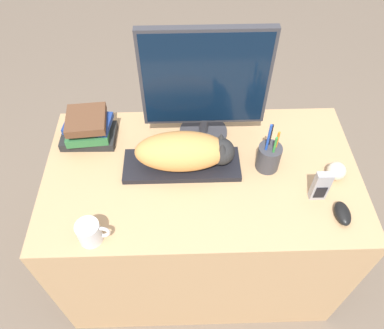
{
  "coord_description": "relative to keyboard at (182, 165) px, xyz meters",
  "views": [
    {
      "loc": [
        -0.06,
        -0.55,
        1.9
      ],
      "look_at": [
        -0.04,
        0.33,
        0.83
      ],
      "focal_mm": 35.0,
      "sensor_mm": 36.0,
      "label": 1
    }
  ],
  "objects": [
    {
      "name": "ground_plane",
      "position": [
        0.08,
        -0.37,
        -0.78
      ],
      "size": [
        12.0,
        12.0,
        0.0
      ],
      "primitive_type": "plane",
      "color": "#6B5B4C"
    },
    {
      "name": "desk",
      "position": [
        0.08,
        -0.02,
        -0.4
      ],
      "size": [
        1.22,
        0.69,
        0.77
      ],
      "color": "tan",
      "rests_on": "ground_plane"
    },
    {
      "name": "keyboard",
      "position": [
        0.0,
        0.0,
        0.0
      ],
      "size": [
        0.45,
        0.16,
        0.02
      ],
      "color": "black",
      "rests_on": "desk"
    },
    {
      "name": "cat",
      "position": [
        0.02,
        0.0,
        0.08
      ],
      "size": [
        0.37,
        0.16,
        0.14
      ],
      "color": "#D18C47",
      "rests_on": "keyboard"
    },
    {
      "name": "monitor",
      "position": [
        0.09,
        0.18,
        0.25
      ],
      "size": [
        0.47,
        0.2,
        0.49
      ],
      "color": "#333338",
      "rests_on": "desk"
    },
    {
      "name": "computer_mouse",
      "position": [
        0.56,
        -0.24,
        0.01
      ],
      "size": [
        0.05,
        0.1,
        0.04
      ],
      "color": "black",
      "rests_on": "desk"
    },
    {
      "name": "coffee_mug",
      "position": [
        -0.3,
        -0.3,
        0.03
      ],
      "size": [
        0.11,
        0.08,
        0.08
      ],
      "color": "silver",
      "rests_on": "desk"
    },
    {
      "name": "pen_cup",
      "position": [
        0.33,
        -0.01,
        0.05
      ],
      "size": [
        0.09,
        0.09,
        0.23
      ],
      "color": "#38383D",
      "rests_on": "desk"
    },
    {
      "name": "baseball",
      "position": [
        0.58,
        -0.06,
        0.02
      ],
      "size": [
        0.07,
        0.07,
        0.07
      ],
      "color": "beige",
      "rests_on": "desk"
    },
    {
      "name": "phone",
      "position": [
        0.49,
        -0.15,
        0.05
      ],
      "size": [
        0.06,
        0.03,
        0.13
      ],
      "color": "#99999E",
      "rests_on": "desk"
    },
    {
      "name": "book_stack",
      "position": [
        -0.37,
        0.16,
        0.05
      ],
      "size": [
        0.22,
        0.17,
        0.13
      ],
      "color": "black",
      "rests_on": "desk"
    }
  ]
}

